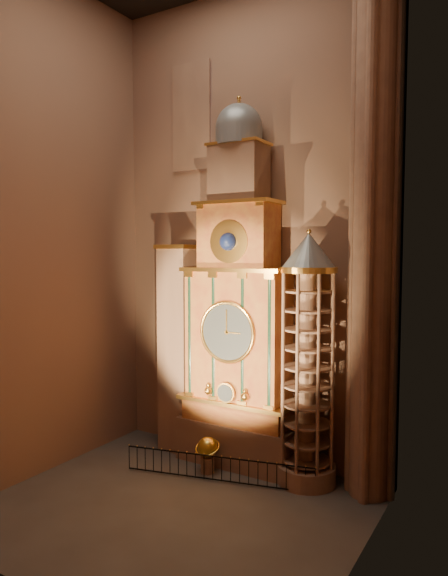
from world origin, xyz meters
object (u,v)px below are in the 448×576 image
Objects in this scene: celestial_globe at (207,451)px; stair_turret at (307,361)px; portrait_tower at (178,347)px; astronomical_clock at (238,321)px; iron_railing at (217,469)px.

stair_turret is at bearing 18.00° from celestial_globe.
portrait_tower is 6.91m from stair_turret.
portrait_tower is (-3.40, 0.02, -1.53)m from astronomical_clock.
iron_railing is at bearing -84.25° from astronomical_clock.
portrait_tower is 6.24m from iron_railing.
celestial_globe is at bearing -162.00° from stair_turret.
astronomical_clock is at bearing -0.29° from portrait_tower.
stair_turret is 6.70× the size of celestial_globe.
celestial_globe is at bearing 145.91° from iron_railing.
stair_turret is at bearing -4.30° from astronomical_clock.
iron_railing is (-3.28, -1.94, -4.68)m from stair_turret.
astronomical_clock is at bearing 95.75° from iron_railing.
astronomical_clock is 1.64× the size of portrait_tower.
astronomical_clock reaches higher than celestial_globe.
stair_turret is 6.13m from celestial_globe.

